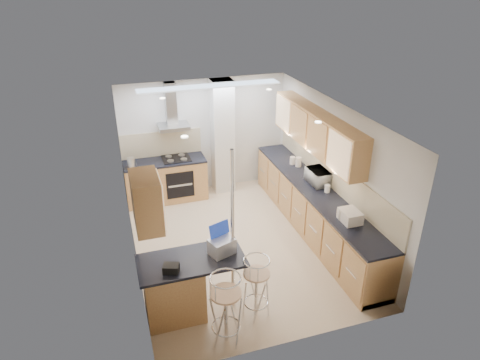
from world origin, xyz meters
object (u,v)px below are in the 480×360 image
object	(u,v)px
microwave	(319,177)
bar_stool_end	(256,287)
laptop	(222,246)
bar_stool_near	(226,310)
bread_bin	(350,216)

from	to	relation	value
microwave	bar_stool_end	xyz separation A→B (m)	(-1.91, -1.92, -0.57)
laptop	bar_stool_end	xyz separation A→B (m)	(0.40, -0.33, -0.57)
microwave	bar_stool_end	distance (m)	2.76
microwave	bar_stool_near	xyz separation A→B (m)	(-2.45, -2.25, -0.52)
laptop	bar_stool_end	bearing A→B (deg)	-59.12
microwave	bread_bin	distance (m)	1.37
bread_bin	bar_stool_end	bearing A→B (deg)	-162.15
laptop	bread_bin	xyz separation A→B (m)	(2.17, 0.23, -0.04)
microwave	laptop	bearing A→B (deg)	122.62
bar_stool_near	bar_stool_end	xyz separation A→B (m)	(0.54, 0.33, -0.05)
bar_stool_end	bar_stool_near	bearing A→B (deg)	171.12
bar_stool_near	bread_bin	xyz separation A→B (m)	(2.31, 0.89, 0.48)
bar_stool_near	bread_bin	distance (m)	2.52
microwave	bar_stool_end	bearing A→B (deg)	133.28
bar_stool_near	bar_stool_end	world-z (taller)	bar_stool_near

